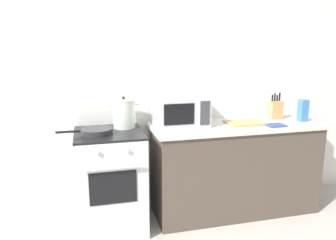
# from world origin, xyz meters

# --- Properties ---
(back_wall) EXTENTS (4.40, 0.10, 2.50)m
(back_wall) POSITION_xyz_m (0.30, 0.97, 1.25)
(back_wall) COLOR silver
(back_wall) RESTS_ON ground_plane
(lower_cabinet_right) EXTENTS (1.64, 0.56, 0.88)m
(lower_cabinet_right) POSITION_xyz_m (0.90, 0.62, 0.44)
(lower_cabinet_right) COLOR #4C4238
(lower_cabinet_right) RESTS_ON ground_plane
(countertop_right) EXTENTS (1.70, 0.60, 0.04)m
(countertop_right) POSITION_xyz_m (0.90, 0.62, 0.90)
(countertop_right) COLOR beige
(countertop_right) RESTS_ON lower_cabinet_right
(stove) EXTENTS (0.60, 0.64, 0.92)m
(stove) POSITION_xyz_m (-0.35, 0.60, 0.46)
(stove) COLOR silver
(stove) RESTS_ON ground_plane
(stock_pot) EXTENTS (0.29, 0.21, 0.29)m
(stock_pot) POSITION_xyz_m (-0.20, 0.73, 1.05)
(stock_pot) COLOR silver
(stock_pot) RESTS_ON stove
(frying_pan) EXTENTS (0.48, 0.28, 0.05)m
(frying_pan) POSITION_xyz_m (-0.46, 0.55, 0.95)
(frying_pan) COLOR #28282B
(frying_pan) RESTS_ON stove
(microwave) EXTENTS (0.50, 0.37, 0.30)m
(microwave) POSITION_xyz_m (0.33, 0.68, 1.07)
(microwave) COLOR silver
(microwave) RESTS_ON countertop_right
(cutting_board) EXTENTS (0.36, 0.26, 0.02)m
(cutting_board) POSITION_xyz_m (0.97, 0.60, 0.93)
(cutting_board) COLOR tan
(cutting_board) RESTS_ON countertop_right
(knife_block) EXTENTS (0.13, 0.10, 0.27)m
(knife_block) POSITION_xyz_m (1.39, 0.74, 1.02)
(knife_block) COLOR tan
(knife_block) RESTS_ON countertop_right
(pasta_box) EXTENTS (0.08, 0.08, 0.22)m
(pasta_box) POSITION_xyz_m (1.60, 0.57, 1.03)
(pasta_box) COLOR teal
(pasta_box) RESTS_ON countertop_right
(oven_mitt) EXTENTS (0.18, 0.14, 0.02)m
(oven_mitt) POSITION_xyz_m (1.21, 0.44, 0.93)
(oven_mitt) COLOR #33477A
(oven_mitt) RESTS_ON countertop_right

